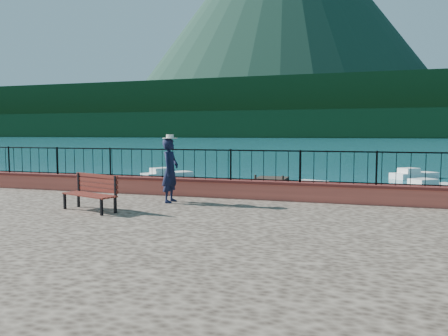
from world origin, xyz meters
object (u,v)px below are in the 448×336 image
Objects in this scene: person at (170,171)px; park_bench at (91,200)px; boat_5 at (414,173)px; boat_2 at (430,185)px; boat_3 at (167,173)px; boat_0 at (118,197)px; boat_1 at (323,189)px.

park_bench is at bearing 142.23° from person.
park_bench reaches higher than boat_5.
boat_2 is 17.27m from boat_3.
boat_0 is 12.08m from boat_3.
park_bench is at bearing -87.97° from boat_1.
boat_3 is (-11.56, 6.02, 0.00)m from boat_1.
boat_5 is (10.54, 24.04, -1.09)m from park_bench.
boat_1 is at bearing 171.35° from boat_2.
person reaches higher than boat_5.
park_bench is 0.52× the size of boat_5.
boat_3 is at bearing 155.40° from boat_5.
person reaches higher than boat_1.
boat_0 is at bearing -123.04° from boat_1.
boat_5 is (9.11, 22.07, -1.76)m from person.
park_bench is 0.43× the size of boat_1.
boat_3 is at bearing 103.98° from boat_0.
boat_5 is (5.51, 11.18, 0.00)m from boat_1.
boat_0 is at bearing 172.20° from boat_2.
park_bench is 26.27m from boat_5.
boat_0 and boat_2 have the same top height.
park_bench reaches higher than boat_1.
boat_2 and boat_3 have the same top height.
boat_2 is at bearing -33.99° from person.
boat_0 and boat_1 have the same top height.
boat_2 is at bearing -131.36° from boat_5.
boat_2 is 1.04× the size of boat_5.
person is at bearing -163.22° from boat_2.
boat_0 is at bearing -171.27° from boat_5.
boat_5 is at bearing -37.43° from boat_3.
boat_3 is (-17.08, 2.55, 0.00)m from boat_2.
person reaches higher than boat_3.
park_bench is at bearing -125.15° from boat_3.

